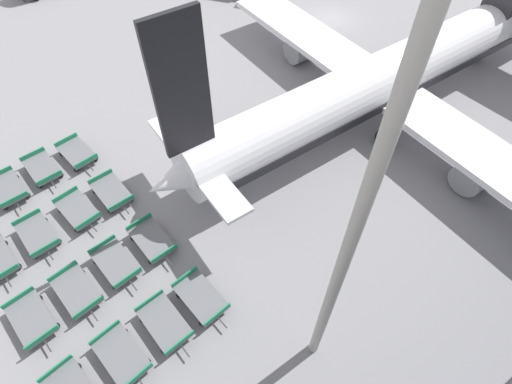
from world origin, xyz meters
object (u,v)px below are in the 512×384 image
at_px(baggage_dolly_row_mid_a_col_b, 37,235).
at_px(apron_light_mast, 394,119).
at_px(baggage_dolly_row_near_col_c, 32,319).
at_px(baggage_dolly_row_far_col_c, 152,240).
at_px(baggage_dolly_row_far_col_b, 112,192).
at_px(baggage_dolly_row_mid_b_col_c, 116,263).
at_px(baggage_dolly_row_far_col_d, 201,297).
at_px(baggage_dolly_row_mid_a_col_a, 8,189).
at_px(baggage_dolly_row_mid_b_col_a, 42,169).
at_px(airplane, 393,75).
at_px(baggage_dolly_row_mid_a_col_c, 77,291).
at_px(baggage_dolly_row_mid_a_col_d, 122,356).
at_px(baggage_dolly_row_mid_b_col_b, 78,210).
at_px(baggage_dolly_row_mid_b_col_d, 165,323).
at_px(baggage_dolly_row_far_col_a, 77,153).

xyz_separation_m(baggage_dolly_row_mid_a_col_b, apron_light_mast, (13.88, 9.30, 14.22)).
bearing_deg(baggage_dolly_row_near_col_c, baggage_dolly_row_far_col_c, 97.00).
xyz_separation_m(baggage_dolly_row_far_col_b, baggage_dolly_row_far_col_c, (4.65, 0.60, 0.00)).
relative_size(baggage_dolly_row_mid_b_col_c, baggage_dolly_row_far_col_d, 1.00).
relative_size(baggage_dolly_row_near_col_c, apron_light_mast, 0.15).
height_order(baggage_dolly_row_mid_b_col_c, apron_light_mast, apron_light_mast).
relative_size(baggage_dolly_row_mid_a_col_a, baggage_dolly_row_far_col_c, 1.00).
height_order(baggage_dolly_row_mid_a_col_a, baggage_dolly_row_mid_b_col_a, same).
relative_size(airplane, baggage_dolly_row_far_col_d, 10.59).
relative_size(baggage_dolly_row_mid_a_col_a, baggage_dolly_row_far_col_b, 1.00).
xyz_separation_m(baggage_dolly_row_mid_a_col_c, baggage_dolly_row_mid_a_col_d, (4.42, 0.67, 0.00)).
bearing_deg(baggage_dolly_row_far_col_b, apron_light_mast, 17.41).
height_order(baggage_dolly_row_mid_b_col_b, baggage_dolly_row_mid_b_col_c, same).
distance_m(baggage_dolly_row_near_col_c, baggage_dolly_row_mid_a_col_c, 2.38).
xyz_separation_m(baggage_dolly_row_mid_b_col_c, baggage_dolly_row_far_col_c, (-0.24, 2.30, 0.00)).
bearing_deg(baggage_dolly_row_mid_b_col_b, baggage_dolly_row_mid_b_col_a, -170.04).
bearing_deg(baggage_dolly_row_mid_b_col_d, baggage_dolly_row_mid_b_col_a, -171.51).
xyz_separation_m(airplane, baggage_dolly_row_far_col_d, (5.81, -19.27, -2.54)).
bearing_deg(baggage_dolly_row_far_col_a, baggage_dolly_row_mid_a_col_b, -38.39).
distance_m(baggage_dolly_row_mid_a_col_c, apron_light_mast, 18.97).
height_order(baggage_dolly_row_near_col_c, baggage_dolly_row_mid_a_col_a, same).
bearing_deg(baggage_dolly_row_mid_b_col_b, baggage_dolly_row_mid_a_col_b, -80.84).
height_order(baggage_dolly_row_mid_a_col_b, baggage_dolly_row_mid_a_col_d, same).
distance_m(airplane, baggage_dolly_row_mid_b_col_c, 22.36).
bearing_deg(baggage_dolly_row_far_col_b, baggage_dolly_row_mid_b_col_c, -19.18).
bearing_deg(baggage_dolly_row_far_col_c, baggage_dolly_row_mid_a_col_b, -127.17).
xyz_separation_m(baggage_dolly_row_near_col_c, baggage_dolly_row_mid_a_col_c, (-0.20, 2.37, 0.00)).
xyz_separation_m(airplane, baggage_dolly_row_mid_a_col_d, (6.25, -23.83, -2.54)).
bearing_deg(baggage_dolly_row_mid_b_col_a, baggage_dolly_row_mid_b_col_b, 9.96).
bearing_deg(baggage_dolly_row_mid_a_col_c, baggage_dolly_row_mid_a_col_b, -171.31).
xyz_separation_m(baggage_dolly_row_mid_a_col_d, baggage_dolly_row_mid_b_col_a, (-14.21, 0.32, 0.00)).
bearing_deg(baggage_dolly_row_far_col_d, baggage_dolly_row_mid_b_col_b, -159.42).
bearing_deg(baggage_dolly_row_far_col_b, baggage_dolly_row_near_col_c, -49.28).
distance_m(airplane, apron_light_mast, 22.61).
height_order(baggage_dolly_row_near_col_c, baggage_dolly_row_far_col_a, same).
height_order(baggage_dolly_row_near_col_c, apron_light_mast, apron_light_mast).
height_order(airplane, baggage_dolly_row_mid_b_col_b, airplane).
relative_size(baggage_dolly_row_mid_a_col_b, baggage_dolly_row_mid_b_col_c, 1.00).
bearing_deg(baggage_dolly_row_mid_b_col_c, baggage_dolly_row_far_col_a, 173.74).
relative_size(baggage_dolly_row_mid_a_col_a, baggage_dolly_row_mid_b_col_d, 1.00).
bearing_deg(airplane, baggage_dolly_row_far_col_d, -73.21).
bearing_deg(baggage_dolly_row_mid_a_col_a, baggage_dolly_row_mid_a_col_c, 7.90).
xyz_separation_m(baggage_dolly_row_mid_b_col_b, baggage_dolly_row_mid_b_col_c, (4.71, 0.52, 0.00)).
distance_m(baggage_dolly_row_mid_b_col_d, baggage_dolly_row_far_col_d, 2.17).
distance_m(baggage_dolly_row_mid_b_col_c, baggage_dolly_row_far_col_a, 9.53).
relative_size(baggage_dolly_row_mid_a_col_c, baggage_dolly_row_far_col_c, 1.01).
height_order(baggage_dolly_row_far_col_a, baggage_dolly_row_far_col_d, same).
relative_size(baggage_dolly_row_mid_a_col_c, baggage_dolly_row_mid_a_col_d, 1.00).
xyz_separation_m(baggage_dolly_row_mid_b_col_a, baggage_dolly_row_far_col_d, (13.77, 4.24, 0.00)).
relative_size(baggage_dolly_row_mid_a_col_b, baggage_dolly_row_mid_b_col_a, 1.00).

